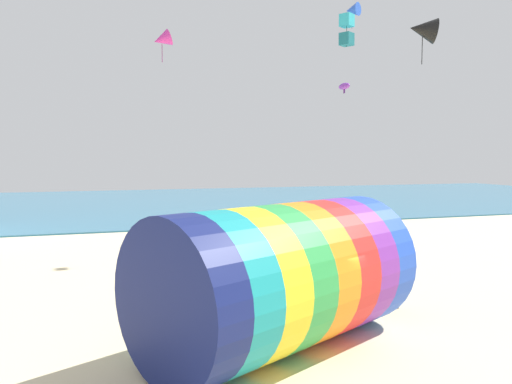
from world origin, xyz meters
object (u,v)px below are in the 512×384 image
Objects in this scene: kite_purple_parafoil at (344,86)px; kite_cyan_box at (347,30)px; kite_blue_delta at (352,10)px; giant_inflatable_tube at (281,276)px; kite_magenta_delta at (162,40)px; bystander_near_water at (340,243)px; kite_black_delta at (423,30)px; kite_handler at (396,281)px; bystander_mid_beach at (165,260)px.

kite_purple_parafoil is 0.50× the size of kite_cyan_box.
kite_cyan_box is 1.23× the size of kite_blue_delta.
kite_cyan_box is (8.19, 12.07, 9.65)m from giant_inflatable_tube.
kite_blue_delta is at bearing -0.00° from kite_magenta_delta.
giant_inflatable_tube is 10.70m from kite_purple_parafoil.
kite_blue_delta reaches higher than bystander_near_water.
giant_inflatable_tube is at bearing -142.82° from kite_black_delta.
giant_inflatable_tube is 4.83× the size of bystander_near_water.
giant_inflatable_tube is at bearing -157.35° from kite_handler.
kite_handler is at bearing -103.36° from bystander_near_water.
kite_handler reaches higher than bystander_near_water.
kite_purple_parafoil is 0.51× the size of bystander_mid_beach.
bystander_near_water is 1.01× the size of bystander_mid_beach.
kite_purple_parafoil is (0.72, 5.06, 6.94)m from kite_handler.
kite_purple_parafoil is 0.61× the size of kite_blue_delta.
kite_cyan_box is 9.55m from kite_magenta_delta.
kite_black_delta is 5.37m from kite_cyan_box.
kite_handler is at bearing -111.74° from kite_blue_delta.
kite_magenta_delta reaches higher than bystander_mid_beach.
kite_blue_delta is (9.46, 13.86, 11.27)m from giant_inflatable_tube.
kite_black_delta reaches higher than bystander_near_water.
kite_blue_delta reaches higher than kite_magenta_delta.
bystander_near_water is at bearing -122.46° from kite_blue_delta.
bystander_near_water is (-2.69, 2.15, -9.51)m from kite_black_delta.
kite_black_delta reaches higher than kite_purple_parafoil.
kite_handler is at bearing -40.55° from bystander_mid_beach.
bystander_near_water is at bearing 64.46° from kite_purple_parafoil.
kite_cyan_box is at bearing 71.07° from kite_handler.
kite_handler is 1.03× the size of bystander_mid_beach.
kite_blue_delta is at bearing 28.42° from bystander_mid_beach.
kite_black_delta reaches higher than bystander_mid_beach.
kite_purple_parafoil is at bearing 81.94° from kite_handler.
kite_cyan_box is at bearing 23.40° from bystander_mid_beach.
kite_blue_delta is at bearing 55.67° from giant_inflatable_tube.
kite_black_delta is 10.12m from bystander_near_water.
kite_magenta_delta is (-10.62, 0.00, -2.37)m from kite_blue_delta.
giant_inflatable_tube reaches higher than bystander_near_water.
kite_magenta_delta reaches higher than kite_black_delta.
kite_magenta_delta is 11.70m from bystander_mid_beach.
giant_inflatable_tube is 3.89× the size of kite_black_delta.
kite_purple_parafoil is 0.41× the size of kite_black_delta.
kite_cyan_box is 2.73m from kite_blue_delta.
kite_handler is 16.53m from kite_magenta_delta.
giant_inflatable_tube is 14.24m from kite_black_delta.
giant_inflatable_tube is at bearing -124.15° from kite_cyan_box.
kite_black_delta is at bearing 48.43° from kite_handler.
kite_magenta_delta is 0.98× the size of bystander_near_water.
bystander_near_water is (-3.06, -4.81, -12.27)m from kite_blue_delta.
bystander_mid_beach is (-0.79, -6.18, -9.90)m from kite_magenta_delta.
bystander_near_water is at bearing 76.64° from kite_handler.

